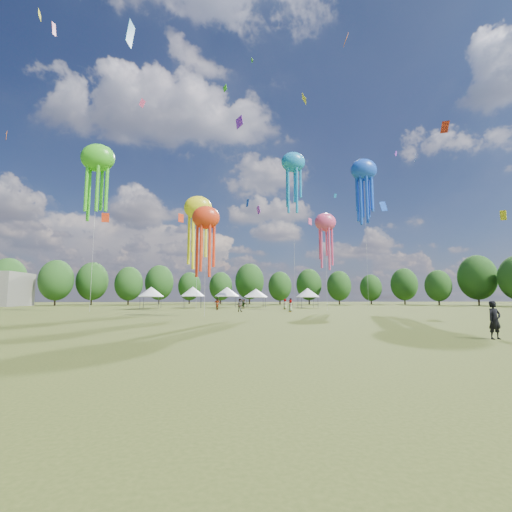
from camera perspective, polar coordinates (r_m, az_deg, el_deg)
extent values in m
plane|color=#384416|center=(19.54, 11.30, -12.56)|extent=(300.00, 300.00, 0.00)
imported|color=black|center=(21.43, 33.94, -8.51)|extent=(0.73, 0.52, 1.89)
imported|color=gray|center=(51.33, -2.64, -7.90)|extent=(1.15, 1.07, 1.89)
imported|color=gray|center=(63.70, 4.68, -7.68)|extent=(0.83, 1.02, 1.82)
imported|color=gray|center=(63.50, 5.56, -7.63)|extent=(0.89, 1.05, 1.92)
imported|color=gray|center=(76.66, -1.95, -7.57)|extent=(1.27, 1.08, 1.71)
imported|color=gray|center=(62.12, -6.27, -7.64)|extent=(1.16, 0.55, 1.92)
imported|color=gray|center=(65.23, -2.14, -7.65)|extent=(1.66, 1.59, 1.88)
imported|color=gray|center=(58.79, -6.28, -7.77)|extent=(0.54, 0.72, 1.78)
imported|color=gray|center=(52.10, 5.55, -7.95)|extent=(0.56, 0.85, 1.72)
cylinder|color=#47474C|center=(69.78, -18.13, -7.15)|extent=(0.08, 0.08, 2.15)
cylinder|color=#47474C|center=(73.04, -17.59, -7.13)|extent=(0.08, 0.08, 2.15)
cylinder|color=#47474C|center=(69.18, -15.41, -7.25)|extent=(0.08, 0.08, 2.15)
cylinder|color=#47474C|center=(72.46, -14.99, -7.22)|extent=(0.08, 0.08, 2.15)
cube|color=white|center=(71.09, -16.50, -6.29)|extent=(3.73, 3.73, 0.10)
cone|color=white|center=(71.10, -16.47, -5.50)|extent=(4.84, 4.84, 1.84)
cylinder|color=#47474C|center=(70.73, -11.59, -7.30)|extent=(0.08, 0.08, 2.22)
cylinder|color=#47474C|center=(74.02, -11.35, -7.28)|extent=(0.08, 0.08, 2.22)
cylinder|color=#47474C|center=(70.51, -8.90, -7.36)|extent=(0.08, 0.08, 2.22)
cylinder|color=#47474C|center=(73.80, -8.78, -7.33)|extent=(0.08, 0.08, 2.22)
cube|color=white|center=(72.24, -10.13, -6.40)|extent=(3.70, 3.70, 0.10)
cone|color=white|center=(72.25, -10.12, -5.61)|extent=(4.80, 4.80, 1.90)
cylinder|color=#47474C|center=(71.36, -6.09, -7.40)|extent=(0.08, 0.08, 2.20)
cylinder|color=#47474C|center=(74.90, -6.10, -7.37)|extent=(0.08, 0.08, 2.20)
cylinder|color=#47474C|center=(71.46, -3.23, -7.43)|extent=(0.08, 0.08, 2.20)
cylinder|color=#47474C|center=(74.99, -3.37, -7.39)|extent=(0.08, 0.08, 2.20)
cube|color=white|center=(73.15, -4.69, -6.50)|extent=(3.94, 3.94, 0.10)
cone|color=white|center=(73.16, -4.68, -5.72)|extent=(5.13, 5.13, 1.89)
cylinder|color=#47474C|center=(72.97, -1.29, -7.49)|extent=(0.08, 0.08, 2.03)
cylinder|color=#47474C|center=(76.53, -1.52, -7.45)|extent=(0.08, 0.08, 2.03)
cylinder|color=#47474C|center=(73.37, 1.52, -7.48)|extent=(0.08, 0.08, 2.03)
cylinder|color=#47474C|center=(76.91, 1.16, -7.45)|extent=(0.08, 0.08, 2.03)
cube|color=white|center=(74.92, -0.03, -6.65)|extent=(3.98, 3.98, 0.10)
cone|color=white|center=(74.92, -0.03, -5.95)|extent=(5.17, 5.17, 1.74)
cylinder|color=#47474C|center=(70.10, 7.34, -7.45)|extent=(0.08, 0.08, 2.07)
cylinder|color=#47474C|center=(73.26, 6.74, -7.43)|extent=(0.08, 0.08, 2.07)
cylinder|color=#47474C|center=(70.92, 9.91, -7.40)|extent=(0.08, 0.08, 2.07)
cylinder|color=#47474C|center=(74.05, 9.21, -7.38)|extent=(0.08, 0.08, 2.07)
cube|color=white|center=(72.06, 8.29, -6.55)|extent=(3.65, 3.65, 0.10)
cone|color=white|center=(72.06, 8.28, -5.81)|extent=(4.74, 4.74, 1.77)
ellipsoid|color=yellow|center=(57.71, -9.29, 7.66)|extent=(4.43, 3.10, 3.77)
cylinder|color=beige|center=(56.26, -9.45, -0.39)|extent=(0.03, 0.03, 16.25)
ellipsoid|color=#1680C0|center=(67.95, 5.98, 14.75)|extent=(4.42, 3.09, 3.76)
cylinder|color=beige|center=(64.29, 6.13, 3.54)|extent=(0.03, 0.03, 26.83)
ellipsoid|color=#DC406E|center=(58.61, 11.06, 5.35)|extent=(3.48, 2.43, 2.96)
cylinder|color=beige|center=(57.57, 11.22, -1.55)|extent=(0.03, 0.03, 14.14)
ellipsoid|color=green|center=(61.07, -24.04, 14.18)|extent=(5.02, 3.51, 4.26)
cylinder|color=beige|center=(58.08, -24.58, 3.39)|extent=(0.03, 0.03, 23.19)
ellipsoid|color=red|center=(39.86, -8.04, 6.13)|extent=(3.05, 2.13, 2.59)
cylinder|color=beige|center=(39.03, -8.17, -1.65)|extent=(0.03, 0.03, 10.84)
ellipsoid|color=blue|center=(80.14, 16.89, 13.07)|extent=(5.57, 3.90, 4.74)
cylinder|color=beige|center=(76.56, 17.26, 2.88)|extent=(0.03, 0.03, 28.73)
cube|color=yellow|center=(71.43, -31.39, 30.13)|extent=(0.46, 1.44, 1.70)
cube|color=green|center=(56.37, -4.99, 25.22)|extent=(0.57, 0.84, 1.13)
cube|color=blue|center=(81.26, -1.37, 8.50)|extent=(0.61, 1.50, 1.92)
cube|color=#1680C0|center=(86.94, 12.59, 9.42)|extent=(0.84, 0.66, 0.93)
cube|color=#DC406E|center=(66.99, -17.78, 22.32)|extent=(0.97, 0.94, 1.34)
cube|color=#9D32E1|center=(59.03, 0.41, 7.42)|extent=(0.58, 1.14, 1.47)
cube|color=red|center=(54.43, 28.05, 17.80)|extent=(0.40, 1.54, 1.79)
cube|color=#E15A0E|center=(70.13, 14.21, 30.57)|extent=(0.66, 1.88, 2.08)
cube|color=green|center=(88.55, -0.64, 28.90)|extent=(0.42, 0.71, 0.94)
cube|color=blue|center=(63.29, 24.19, 14.18)|extent=(0.56, 1.20, 1.43)
cube|color=#1680C0|center=(48.88, -19.51, 30.55)|extent=(0.63, 2.19, 2.58)
cube|color=#DC406E|center=(57.95, -29.68, 29.07)|extent=(0.14, 1.53, 1.70)
cube|color=#9D32E1|center=(70.37, -2.70, 20.67)|extent=(1.28, 1.89, 2.60)
cube|color=red|center=(86.40, -11.95, 5.98)|extent=(1.15, 1.15, 2.03)
cube|color=#E15A0E|center=(62.01, -35.15, 15.51)|extent=(0.65, 0.94, 1.34)
cube|color=yellow|center=(73.98, 7.73, 23.71)|extent=(0.95, 2.05, 2.10)
cube|color=blue|center=(75.85, 19.77, 7.51)|extent=(1.80, 0.71, 2.16)
cube|color=#DC406E|center=(95.78, 8.68, 5.50)|extent=(1.20, 1.13, 1.94)
cube|color=#9D32E1|center=(70.12, 21.54, 15.06)|extent=(0.74, 0.61, 1.03)
cube|color=red|center=(80.51, -23.01, 5.68)|extent=(1.49, 0.79, 1.90)
cube|color=#E15A0E|center=(70.31, -7.05, 5.70)|extent=(0.85, 0.61, 1.17)
cube|color=yellow|center=(59.45, 34.88, 5.38)|extent=(0.28, 1.24, 1.48)
cylinder|color=#38281C|center=(113.01, -35.16, -5.61)|extent=(0.44, 0.44, 3.53)
ellipsoid|color=#214918|center=(113.11, -34.98, -3.04)|extent=(8.83, 8.83, 11.04)
cylinder|color=#38281C|center=(105.23, -29.55, -6.02)|extent=(0.44, 0.44, 3.36)
ellipsoid|color=#214918|center=(105.32, -29.40, -3.39)|extent=(8.40, 8.40, 10.51)
cylinder|color=#38281C|center=(109.75, -24.91, -6.24)|extent=(0.44, 0.44, 3.41)
ellipsoid|color=#214918|center=(109.84, -24.79, -3.69)|extent=(8.53, 8.53, 10.66)
cylinder|color=#38281C|center=(106.51, -19.82, -6.56)|extent=(0.44, 0.44, 3.07)
ellipsoid|color=#214918|center=(106.58, -19.73, -4.20)|extent=(7.66, 7.66, 9.58)
cylinder|color=#38281C|center=(113.29, -15.32, -6.61)|extent=(0.44, 0.44, 3.43)
ellipsoid|color=#214918|center=(113.38, -15.24, -4.12)|extent=(8.58, 8.58, 10.73)
cylinder|color=#38281C|center=(117.86, -10.66, -6.85)|extent=(0.44, 0.44, 2.95)
ellipsoid|color=#214918|center=(117.92, -10.61, -4.79)|extent=(7.37, 7.37, 9.21)
cylinder|color=#38281C|center=(113.62, -5.70, -6.95)|extent=(0.44, 0.44, 2.89)
ellipsoid|color=#214918|center=(113.68, -5.68, -4.85)|extent=(7.23, 7.23, 9.04)
cylinder|color=#38281C|center=(118.53, -1.04, -6.74)|extent=(0.44, 0.44, 3.84)
ellipsoid|color=#214918|center=(118.65, -1.03, -4.08)|extent=(9.60, 9.60, 11.99)
cylinder|color=#38281C|center=(108.67, 3.87, -7.00)|extent=(0.44, 0.44, 2.84)
ellipsoid|color=#214918|center=(108.72, 3.86, -4.84)|extent=(7.11, 7.11, 8.89)
cylinder|color=#38281C|center=(113.29, 8.53, -6.84)|extent=(0.44, 0.44, 3.16)
ellipsoid|color=#214918|center=(113.36, 8.49, -4.54)|extent=(7.91, 7.91, 9.88)
cylinder|color=#38281C|center=(110.07, 13.24, -6.82)|extent=(0.44, 0.44, 2.88)
ellipsoid|color=#214918|center=(110.12, 13.18, -4.66)|extent=(7.21, 7.21, 9.01)
cylinder|color=#38281C|center=(115.89, 18.00, -6.72)|extent=(0.44, 0.44, 2.63)
ellipsoid|color=#214918|center=(115.93, 17.94, -4.85)|extent=(6.57, 6.57, 8.22)
cylinder|color=#38281C|center=(116.76, 22.77, -6.40)|extent=(0.44, 0.44, 3.13)
ellipsoid|color=#214918|center=(116.82, 22.67, -4.20)|extent=(7.81, 7.81, 9.77)
cylinder|color=#38281C|center=(108.16, 27.30, -6.31)|extent=(0.44, 0.44, 2.72)
ellipsoid|color=#214918|center=(108.20, 27.18, -4.24)|extent=(6.80, 6.80, 8.50)
cylinder|color=#38281C|center=(111.26, 32.13, -5.74)|extent=(0.44, 0.44, 3.81)
ellipsoid|color=#214918|center=(111.38, 31.96, -2.93)|extent=(9.52, 9.52, 11.90)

